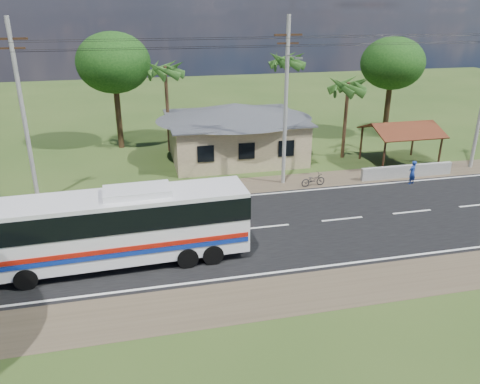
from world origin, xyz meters
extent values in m
plane|color=#2A4418|center=(0.00, 0.00, 0.00)|extent=(120.00, 120.00, 0.00)
cube|color=black|center=(0.00, 0.00, 0.01)|extent=(120.00, 10.00, 0.02)
cube|color=brown|center=(0.00, 6.50, 0.01)|extent=(120.00, 3.00, 0.01)
cube|color=brown|center=(0.00, -6.50, 0.01)|extent=(120.00, 3.00, 0.01)
cube|color=silver|center=(0.00, 4.70, 0.03)|extent=(120.00, 0.15, 0.01)
cube|color=silver|center=(0.00, -4.70, 0.03)|extent=(120.00, 0.15, 0.01)
cube|color=silver|center=(0.00, 0.00, 0.03)|extent=(120.00, 0.15, 0.01)
cube|color=tan|center=(1.00, 13.00, 1.60)|extent=(10.00, 8.00, 3.20)
cube|color=#4C4F54|center=(1.00, 13.00, 3.25)|extent=(10.60, 8.60, 0.10)
pyramid|color=#4C4F54|center=(1.00, 13.00, 4.40)|extent=(12.40, 10.00, 1.20)
cube|color=black|center=(-2.00, 8.98, 1.70)|extent=(1.20, 0.08, 1.20)
cube|color=black|center=(1.00, 8.98, 1.70)|extent=(1.20, 0.08, 1.20)
cube|color=black|center=(4.00, 8.98, 1.70)|extent=(1.20, 0.08, 1.20)
cylinder|color=#3A2715|center=(10.70, 6.70, 1.30)|extent=(0.16, 0.16, 2.60)
cylinder|color=#3A2715|center=(10.70, 10.30, 1.30)|extent=(0.16, 0.16, 2.60)
cylinder|color=#3A2715|center=(15.30, 6.70, 1.30)|extent=(0.16, 0.16, 2.60)
cylinder|color=#3A2715|center=(15.30, 10.30, 1.30)|extent=(0.16, 0.16, 2.60)
cube|color=brown|center=(13.00, 7.40, 2.90)|extent=(5.20, 2.28, 0.90)
cube|color=brown|center=(13.00, 9.60, 2.90)|extent=(5.20, 2.28, 0.90)
cube|color=#3A2715|center=(13.00, 8.50, 3.25)|extent=(5.20, 0.12, 0.12)
cube|color=#9E9E99|center=(12.00, 5.60, 0.45)|extent=(7.00, 0.30, 0.90)
cylinder|color=#9E9E99|center=(-13.00, 6.50, 5.50)|extent=(0.26, 0.26, 11.00)
cube|color=#3A2715|center=(-13.00, 6.50, 9.80)|extent=(1.80, 0.12, 0.12)
cube|color=#3A2715|center=(-13.00, 6.50, 9.30)|extent=(1.40, 0.10, 0.10)
cylinder|color=#9E9E99|center=(3.00, 6.50, 5.50)|extent=(0.26, 0.26, 11.00)
cube|color=#3A2715|center=(3.00, 6.50, 9.80)|extent=(1.80, 0.12, 0.12)
cube|color=#3A2715|center=(3.00, 6.50, 9.30)|extent=(1.40, 0.10, 0.10)
cylinder|color=gray|center=(3.00, 5.50, 8.60)|extent=(0.08, 2.00, 0.08)
cube|color=gray|center=(3.00, 4.50, 8.60)|extent=(0.50, 0.18, 0.12)
cylinder|color=black|center=(-5.00, 6.50, 9.60)|extent=(16.00, 0.02, 0.02)
cylinder|color=black|center=(10.50, 6.50, 9.60)|extent=(15.00, 0.02, 0.02)
cylinder|color=#47301E|center=(9.50, 11.00, 3.00)|extent=(0.28, 0.28, 6.00)
cylinder|color=#47301E|center=(6.00, 15.50, 3.75)|extent=(0.28, 0.28, 7.50)
cylinder|color=#47301E|center=(-4.00, 16.00, 3.50)|extent=(0.28, 0.28, 7.00)
cylinder|color=#47301E|center=(-8.00, 18.00, 2.97)|extent=(0.50, 0.50, 5.95)
ellipsoid|color=#11350E|center=(-8.00, 18.00, 7.15)|extent=(6.00, 6.00, 4.92)
cylinder|color=#47301E|center=(16.00, 16.00, 2.80)|extent=(0.50, 0.50, 5.60)
ellipsoid|color=#11350E|center=(16.00, 16.00, 6.72)|extent=(5.60, 5.60, 4.59)
cube|color=white|center=(-7.91, -2.21, 1.96)|extent=(12.16, 2.93, 3.02)
cube|color=black|center=(-7.91, -2.21, 2.72)|extent=(12.22, 3.00, 1.11)
cube|color=#A5150A|center=(-7.86, -3.49, 1.41)|extent=(11.88, 0.45, 0.22)
cube|color=navy|center=(-7.86, -3.49, 1.16)|extent=(11.88, 0.45, 0.22)
cube|color=white|center=(-6.90, -2.18, 3.62)|extent=(3.07, 1.71, 0.30)
cylinder|color=black|center=(-11.89, -3.51, 0.50)|extent=(1.02, 0.39, 1.01)
cylinder|color=black|center=(-11.97, -1.20, 0.50)|extent=(1.02, 0.39, 1.01)
cylinder|color=black|center=(-4.85, -3.27, 0.50)|extent=(1.02, 0.39, 1.01)
cylinder|color=black|center=(-4.93, -0.95, 0.50)|extent=(1.02, 0.39, 1.01)
cylinder|color=black|center=(-3.64, -3.22, 0.50)|extent=(1.02, 0.39, 1.01)
cylinder|color=black|center=(-3.72, -0.91, 0.50)|extent=(1.02, 0.39, 1.01)
imported|color=black|center=(4.80, 5.43, 0.45)|extent=(1.79, 0.79, 0.91)
imported|color=navy|center=(11.56, 4.28, 0.84)|extent=(0.72, 0.60, 1.68)
camera|label=1|loc=(-6.76, -22.53, 11.53)|focal=35.00mm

